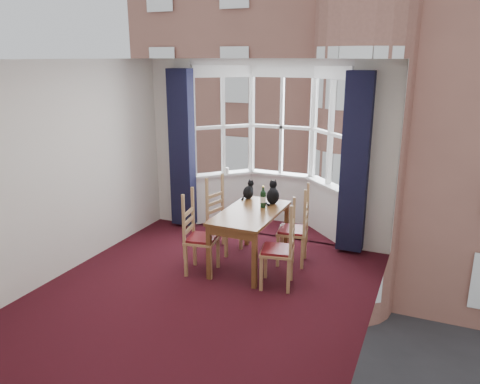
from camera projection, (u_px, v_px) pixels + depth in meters
The scene contains 21 objects.
floor at pixel (202, 295), 5.77m from camera, with size 4.50×4.50×0.00m, color black.
ceiling at pixel (195, 59), 4.99m from camera, with size 4.50×4.50×0.00m, color white.
wall_left at pixel (64, 170), 6.14m from camera, with size 4.50×4.50×0.00m, color silver.
wall_right at pixel (377, 207), 4.62m from camera, with size 4.50×4.50×0.00m, color silver.
wall_near at pixel (52, 261), 3.39m from camera, with size 4.00×4.00×0.00m, color silver.
wall_back_pier_left at pixel (176, 143), 7.99m from camera, with size 0.70×0.12×2.80m, color silver.
wall_back_pier_right at pixel (374, 160), 6.74m from camera, with size 0.70×0.12×2.80m, color silver.
bay_window at pixel (277, 145), 7.81m from camera, with size 2.76×0.94×2.80m.
curtain_left at pixel (182, 149), 7.76m from camera, with size 0.38×0.22×2.60m, color black.
curtain_right at pixel (355, 164), 6.68m from camera, with size 0.38×0.22×2.60m, color black.
dining_table at pixel (251, 218), 6.44m from camera, with size 0.75×1.38×0.79m.
chair_left_near at pixel (195, 239), 6.28m from camera, with size 0.46×0.48×0.92m.
chair_left_far at pixel (220, 220), 7.02m from camera, with size 0.49×0.50×0.92m.
chair_right_near at pixel (284, 252), 5.87m from camera, with size 0.48×0.49×0.92m.
chair_right_far at pixel (299, 232), 6.53m from camera, with size 0.46×0.48×0.92m.
cat_left at pixel (249, 191), 6.96m from camera, with size 0.19×0.23×0.29m.
cat_right at pixel (273, 195), 6.73m from camera, with size 0.24×0.29×0.35m.
wine_bottle at pixel (263, 198), 6.55m from camera, with size 0.08×0.08×0.31m.
candle_tall at pixel (227, 171), 8.13m from camera, with size 0.06×0.06×0.10m, color white.
street at pixel (399, 176), 35.90m from camera, with size 80.00×80.00×0.00m, color #333335.
tenement_building at pixel (373, 90), 17.69m from camera, with size 18.40×7.80×15.20m.
Camera 1 is at (2.49, -4.58, 2.83)m, focal length 35.00 mm.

